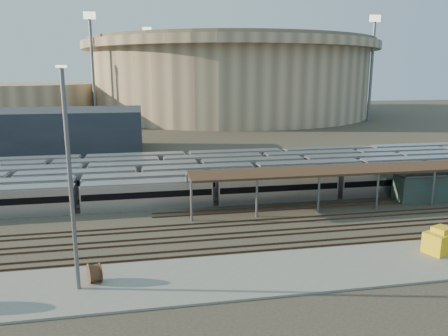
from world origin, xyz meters
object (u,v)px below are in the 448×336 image
teal_boxcar (448,186)px  yard_light_pole (70,182)px  yellow_equipment (441,242)px  cable_reel_west (95,273)px

teal_boxcar → yard_light_pole: size_ratio=0.87×
yard_light_pole → yellow_equipment: (36.25, 1.34, -8.50)m
cable_reel_west → yellow_equipment: bearing=0.6°
teal_boxcar → cable_reel_west: bearing=-158.8°
cable_reel_west → teal_boxcar: bearing=20.2°
yard_light_pole → cable_reel_west: bearing=36.8°
cable_reel_west → yard_light_pole: yard_light_pole is taller
yellow_equipment → teal_boxcar: bearing=29.8°
cable_reel_west → yellow_equipment: (34.96, 0.37, 0.20)m
cable_reel_west → yellow_equipment: 34.96m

